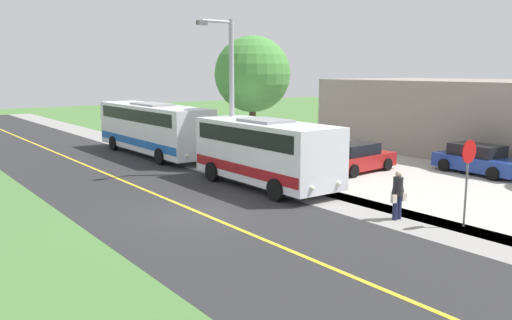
% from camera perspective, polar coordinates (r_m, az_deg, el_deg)
% --- Properties ---
extents(ground_plane, '(120.00, 120.00, 0.00)m').
position_cam_1_polar(ground_plane, '(19.23, -6.06, -5.70)').
color(ground_plane, '#477238').
extents(road_surface, '(8.00, 100.00, 0.01)m').
position_cam_1_polar(road_surface, '(19.22, -6.06, -5.69)').
color(road_surface, '#28282B').
rests_on(road_surface, ground).
extents(sidewalk, '(2.40, 100.00, 0.01)m').
position_cam_1_polar(sidewalk, '(22.23, 5.58, -3.58)').
color(sidewalk, gray).
rests_on(sidewalk, ground).
extents(parking_lot_surface, '(14.00, 36.00, 0.01)m').
position_cam_1_polar(parking_lot_surface, '(25.85, 22.12, -2.37)').
color(parking_lot_surface, '#B2ADA3').
rests_on(parking_lot_surface, ground).
extents(road_centre_line, '(0.16, 100.00, 0.00)m').
position_cam_1_polar(road_centre_line, '(19.22, -6.06, -5.67)').
color(road_centre_line, gold).
rests_on(road_centre_line, ground).
extents(shuttle_bus_front, '(2.80, 7.67, 2.98)m').
position_cam_1_polar(shuttle_bus_front, '(23.11, 1.00, 1.11)').
color(shuttle_bus_front, white).
rests_on(shuttle_bus_front, ground).
extents(transit_bus_rear, '(2.67, 10.73, 3.13)m').
position_cam_1_polar(transit_bus_rear, '(32.41, -11.05, 3.54)').
color(transit_bus_rear, white).
rests_on(transit_bus_rear, ground).
extents(pedestrian_with_bags, '(0.72, 0.34, 1.71)m').
position_cam_1_polar(pedestrian_with_bags, '(18.74, 15.02, -3.49)').
color(pedestrian_with_bags, '#1E2347').
rests_on(pedestrian_with_bags, ground).
extents(stop_sign, '(0.76, 0.07, 2.88)m').
position_cam_1_polar(stop_sign, '(18.35, 21.84, -0.80)').
color(stop_sign, slate).
rests_on(stop_sign, ground).
extents(street_light_pole, '(1.97, 0.24, 7.45)m').
position_cam_1_polar(street_light_pole, '(25.65, -2.87, 7.53)').
color(street_light_pole, '#9E9EA3').
rests_on(street_light_pole, ground).
extents(parked_car_near, '(4.53, 2.29, 1.45)m').
position_cam_1_polar(parked_car_near, '(27.16, 10.69, 0.20)').
color(parked_car_near, '#A51E1E').
rests_on(parked_car_near, ground).
extents(parked_car_far, '(2.28, 4.53, 1.45)m').
position_cam_1_polar(parked_car_far, '(28.38, 22.85, 0.01)').
color(parked_car_far, navy).
rests_on(parked_car_far, ground).
extents(tree_curbside, '(4.03, 4.03, 6.88)m').
position_cam_1_polar(tree_curbside, '(28.38, -0.38, 9.20)').
color(tree_curbside, '#4C3826').
rests_on(tree_curbside, ground).
extents(commercial_building, '(10.00, 21.98, 4.46)m').
position_cam_1_polar(commercial_building, '(34.95, 25.42, 4.06)').
color(commercial_building, gray).
rests_on(commercial_building, ground).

